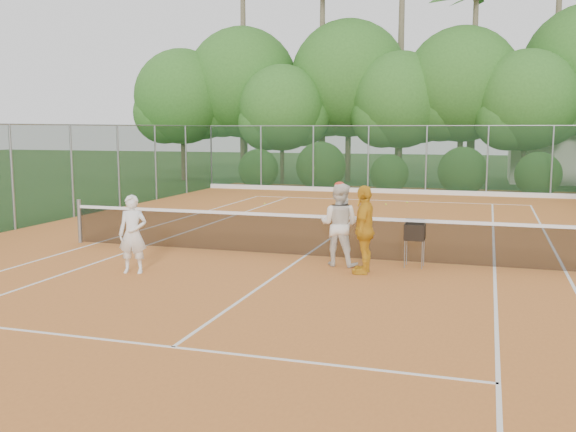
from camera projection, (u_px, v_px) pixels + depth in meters
The scene contains 13 objects.
ground at pixel (305, 257), 14.55m from camera, with size 120.00×120.00×0.00m, color #244418.
clay_court at pixel (305, 257), 14.55m from camera, with size 18.00×36.00×0.02m, color #C56F2D.
tennis_net at pixel (305, 234), 14.48m from camera, with size 11.97×0.10×1.10m.
player_white at pixel (133, 234), 12.79m from camera, with size 0.57×0.38×1.57m, color white.
player_center_grp at pixel (339, 224), 13.48m from camera, with size 0.92×0.76×1.78m.
player_yellow at pixel (364, 230), 12.75m from camera, with size 1.04×0.43×1.77m, color gold.
ball_hopper at pixel (415, 233), 13.34m from camera, with size 0.40×0.40×0.92m.
stray_ball_a at pixel (265, 204), 24.42m from camera, with size 0.07×0.07×0.07m, color yellow.
stray_ball_b at pixel (386, 204), 24.26m from camera, with size 0.07×0.07×0.07m, color #B8CC2F.
stray_ball_c at pixel (407, 202), 24.89m from camera, with size 0.07×0.07×0.07m, color #B2D431.
court_markings at pixel (305, 256), 14.55m from camera, with size 11.03×23.83×0.01m.
fence_back at pixel (397, 160), 28.53m from camera, with size 18.07×0.07×3.00m.
tropical_treeline at pixel (441, 84), 32.56m from camera, with size 32.10×8.49×15.03m.
Camera 1 is at (3.90, -13.75, 2.90)m, focal length 40.00 mm.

